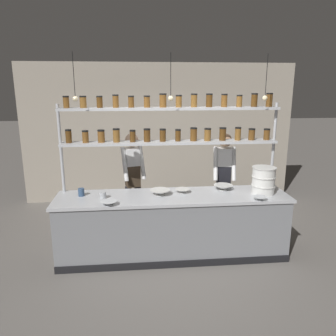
{
  "coord_description": "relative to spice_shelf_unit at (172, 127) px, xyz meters",
  "views": [
    {
      "loc": [
        -0.5,
        -4.36,
        2.42
      ],
      "look_at": [
        -0.05,
        0.2,
        1.27
      ],
      "focal_mm": 35.0,
      "sensor_mm": 36.0,
      "label": 1
    }
  ],
  "objects": [
    {
      "name": "chef_left",
      "position": [
        -0.58,
        0.51,
        -0.87
      ],
      "size": [
        0.42,
        0.35,
        1.69
      ],
      "rotation": [
        0.0,
        0.0,
        0.3
      ],
      "color": "black",
      "rests_on": "ground_plane"
    },
    {
      "name": "prep_bowl_far_left",
      "position": [
        0.14,
        -0.22,
        -0.9
      ],
      "size": [
        0.21,
        0.21,
        0.06
      ],
      "color": "silver",
      "rests_on": "prep_counter"
    },
    {
      "name": "pendant_light_row",
      "position": [
        -0.03,
        -0.33,
        0.45
      ],
      "size": [
        2.58,
        0.07,
        0.61
      ],
      "color": "black"
    },
    {
      "name": "prep_bowl_near_left",
      "position": [
        0.76,
        -0.15,
        -0.89
      ],
      "size": [
        0.28,
        0.28,
        0.08
      ],
      "color": "silver",
      "rests_on": "prep_counter"
    },
    {
      "name": "prep_bowl_center_front",
      "position": [
        -0.19,
        -0.29,
        -0.89
      ],
      "size": [
        0.29,
        0.29,
        0.08
      ],
      "color": "silver",
      "rests_on": "prep_counter"
    },
    {
      "name": "back_wall",
      "position": [
        -0.02,
        2.21,
        -0.4
      ],
      "size": [
        5.69,
        0.12,
        2.89
      ],
      "primitive_type": "cube",
      "color": "#9E9384",
      "rests_on": "ground_plane"
    },
    {
      "name": "serving_cup_by_board",
      "position": [
        -1.3,
        -0.22,
        -0.87
      ],
      "size": [
        0.09,
        0.09,
        0.11
      ],
      "color": "#334C70",
      "rests_on": "prep_counter"
    },
    {
      "name": "chef_center",
      "position": [
        0.9,
        0.34,
        -0.87
      ],
      "size": [
        0.39,
        0.32,
        1.69
      ],
      "rotation": [
        0.0,
        0.0,
        -0.15
      ],
      "color": "black",
      "rests_on": "ground_plane"
    },
    {
      "name": "prep_bowl_near_right",
      "position": [
        1.13,
        -0.64,
        -0.9
      ],
      "size": [
        0.19,
        0.19,
        0.05
      ],
      "color": "#B2B7BC",
      "rests_on": "prep_counter"
    },
    {
      "name": "container_stack",
      "position": [
        1.28,
        -0.38,
        -0.73
      ],
      "size": [
        0.34,
        0.34,
        0.39
      ],
      "color": "white",
      "rests_on": "prep_counter"
    },
    {
      "name": "prep_bowl_center_back",
      "position": [
        -0.89,
        -0.65,
        -0.89
      ],
      "size": [
        0.22,
        0.22,
        0.06
      ],
      "color": "silver",
      "rests_on": "prep_counter"
    },
    {
      "name": "spice_shelf_unit",
      "position": [
        0.0,
        0.0,
        0.0
      ],
      "size": [
        3.18,
        0.28,
        2.33
      ],
      "color": "#B7BABF",
      "rests_on": "ground_plane"
    },
    {
      "name": "ground_plane",
      "position": [
        -0.02,
        -0.33,
        -1.84
      ],
      "size": [
        40.0,
        40.0,
        0.0
      ],
      "primitive_type": "plane",
      "color": "slate"
    },
    {
      "name": "serving_cup_front",
      "position": [
        -0.99,
        -0.36,
        -0.88
      ],
      "size": [
        0.09,
        0.09,
        0.09
      ],
      "color": "#B2B7BC",
      "rests_on": "prep_counter"
    },
    {
      "name": "prep_counter",
      "position": [
        -0.02,
        -0.33,
        -1.38
      ],
      "size": [
        3.29,
        0.76,
        0.92
      ],
      "color": "gray",
      "rests_on": "ground_plane"
    }
  ]
}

